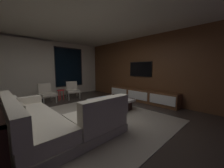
{
  "coord_description": "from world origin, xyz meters",
  "views": [
    {
      "loc": [
        -1.75,
        -2.91,
        1.37
      ],
      "look_at": [
        1.35,
        0.33,
        0.83
      ],
      "focal_mm": 20.45,
      "sensor_mm": 36.0,
      "label": 1
    }
  ],
  "objects_px": {
    "sectional_couch": "(49,121)",
    "media_console": "(141,95)",
    "accent_chair_near_window": "(72,89)",
    "side_stool": "(61,92)",
    "accent_chair_by_curtain": "(46,92)",
    "coffee_table": "(111,104)",
    "book_stack_on_coffee_table": "(104,98)",
    "mounted_tv": "(140,69)"
  },
  "relations": [
    {
      "from": "side_stool",
      "to": "mounted_tv",
      "type": "bearing_deg",
      "value": -42.17
    },
    {
      "from": "book_stack_on_coffee_table",
      "to": "mounted_tv",
      "type": "bearing_deg",
      "value": 0.21
    },
    {
      "from": "book_stack_on_coffee_table",
      "to": "coffee_table",
      "type": "bearing_deg",
      "value": -40.39
    },
    {
      "from": "book_stack_on_coffee_table",
      "to": "media_console",
      "type": "relative_size",
      "value": 0.1
    },
    {
      "from": "accent_chair_by_curtain",
      "to": "media_console",
      "type": "bearing_deg",
      "value": -40.17
    },
    {
      "from": "sectional_couch",
      "to": "side_stool",
      "type": "height_order",
      "value": "sectional_couch"
    },
    {
      "from": "sectional_couch",
      "to": "accent_chair_by_curtain",
      "type": "xyz_separation_m",
      "value": [
        0.76,
        2.75,
        0.14
      ]
    },
    {
      "from": "sectional_couch",
      "to": "coffee_table",
      "type": "bearing_deg",
      "value": 8.58
    },
    {
      "from": "book_stack_on_coffee_table",
      "to": "side_stool",
      "type": "height_order",
      "value": "side_stool"
    },
    {
      "from": "sectional_couch",
      "to": "accent_chair_near_window",
      "type": "bearing_deg",
      "value": 55.62
    },
    {
      "from": "coffee_table",
      "to": "accent_chair_by_curtain",
      "type": "distance_m",
      "value": 2.77
    },
    {
      "from": "side_stool",
      "to": "media_console",
      "type": "distance_m",
      "value": 3.45
    },
    {
      "from": "accent_chair_by_curtain",
      "to": "accent_chair_near_window",
      "type": "bearing_deg",
      "value": 0.33
    },
    {
      "from": "book_stack_on_coffee_table",
      "to": "mounted_tv",
      "type": "height_order",
      "value": "mounted_tv"
    },
    {
      "from": "coffee_table",
      "to": "mounted_tv",
      "type": "bearing_deg",
      "value": 4.46
    },
    {
      "from": "sectional_couch",
      "to": "media_console",
      "type": "distance_m",
      "value": 3.73
    },
    {
      "from": "sectional_couch",
      "to": "accent_chair_by_curtain",
      "type": "relative_size",
      "value": 3.21
    },
    {
      "from": "media_console",
      "to": "mounted_tv",
      "type": "xyz_separation_m",
      "value": [
        0.18,
        0.2,
        1.1
      ]
    },
    {
      "from": "sectional_couch",
      "to": "book_stack_on_coffee_table",
      "type": "relative_size",
      "value": 8.49
    },
    {
      "from": "coffee_table",
      "to": "sectional_couch",
      "type": "bearing_deg",
      "value": -171.42
    },
    {
      "from": "side_stool",
      "to": "media_console",
      "type": "relative_size",
      "value": 0.15
    },
    {
      "from": "sectional_couch",
      "to": "mounted_tv",
      "type": "height_order",
      "value": "mounted_tv"
    },
    {
      "from": "accent_chair_near_window",
      "to": "side_stool",
      "type": "height_order",
      "value": "accent_chair_near_window"
    },
    {
      "from": "accent_chair_near_window",
      "to": "side_stool",
      "type": "relative_size",
      "value": 1.7
    },
    {
      "from": "sectional_couch",
      "to": "media_console",
      "type": "xyz_separation_m",
      "value": [
        3.72,
        0.25,
        -0.04
      ]
    },
    {
      "from": "coffee_table",
      "to": "accent_chair_near_window",
      "type": "height_order",
      "value": "accent_chair_near_window"
    },
    {
      "from": "coffee_table",
      "to": "book_stack_on_coffee_table",
      "type": "bearing_deg",
      "value": 139.61
    },
    {
      "from": "book_stack_on_coffee_table",
      "to": "media_console",
      "type": "distance_m",
      "value": 1.87
    },
    {
      "from": "accent_chair_by_curtain",
      "to": "media_console",
      "type": "distance_m",
      "value": 3.88
    },
    {
      "from": "sectional_couch",
      "to": "side_stool",
      "type": "relative_size",
      "value": 5.43
    },
    {
      "from": "side_stool",
      "to": "mounted_tv",
      "type": "height_order",
      "value": "mounted_tv"
    },
    {
      "from": "accent_chair_near_window",
      "to": "accent_chair_by_curtain",
      "type": "height_order",
      "value": "same"
    },
    {
      "from": "sectional_couch",
      "to": "media_console",
      "type": "bearing_deg",
      "value": 3.9
    },
    {
      "from": "accent_chair_by_curtain",
      "to": "media_console",
      "type": "relative_size",
      "value": 0.25
    },
    {
      "from": "coffee_table",
      "to": "mounted_tv",
      "type": "relative_size",
      "value": 1.08
    },
    {
      "from": "sectional_couch",
      "to": "accent_chair_near_window",
      "type": "distance_m",
      "value": 3.35
    },
    {
      "from": "book_stack_on_coffee_table",
      "to": "accent_chair_by_curtain",
      "type": "relative_size",
      "value": 0.38
    },
    {
      "from": "side_stool",
      "to": "accent_chair_near_window",
      "type": "bearing_deg",
      "value": -0.39
    },
    {
      "from": "side_stool",
      "to": "media_console",
      "type": "bearing_deg",
      "value": -46.63
    },
    {
      "from": "sectional_couch",
      "to": "mounted_tv",
      "type": "bearing_deg",
      "value": 6.61
    },
    {
      "from": "side_stool",
      "to": "media_console",
      "type": "xyz_separation_m",
      "value": [
        2.37,
        -2.51,
        -0.12
      ]
    },
    {
      "from": "accent_chair_near_window",
      "to": "media_console",
      "type": "xyz_separation_m",
      "value": [
        1.83,
        -2.51,
        -0.18
      ]
    }
  ]
}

